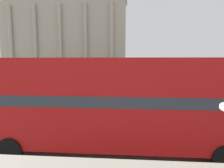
{
  "coord_description": "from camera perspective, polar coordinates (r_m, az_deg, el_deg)",
  "views": [
    {
      "loc": [
        0.21,
        -2.23,
        4.27
      ],
      "look_at": [
        -1.21,
        15.71,
        2.05
      ],
      "focal_mm": 32.0,
      "sensor_mm": 36.0,
      "label": 1
    }
  ],
  "objects": [
    {
      "name": "double_decker_bus",
      "position": [
        8.87,
        0.95,
        -4.98
      ],
      "size": [
        11.34,
        2.69,
        4.35
      ],
      "rotation": [
        0.0,
        0.0,
        0.11
      ],
      "color": "black",
      "rests_on": "ground_plane"
    },
    {
      "name": "plaza_building_left",
      "position": [
        54.79,
        -12.05,
        12.92
      ],
      "size": [
        29.79,
        15.31,
        20.07
      ],
      "color": "#B2A893",
      "rests_on": "ground_plane"
    },
    {
      "name": "traffic_light_near",
      "position": [
        14.7,
        16.25,
        -1.61
      ],
      "size": [
        0.42,
        0.24,
        3.24
      ],
      "color": "black",
      "rests_on": "ground_plane"
    },
    {
      "name": "traffic_light_mid",
      "position": [
        21.16,
        7.66,
        1.38
      ],
      "size": [
        0.42,
        0.24,
        3.36
      ],
      "color": "black",
      "rests_on": "ground_plane"
    },
    {
      "name": "car_white",
      "position": [
        29.79,
        7.04,
        0.09
      ],
      "size": [
        4.2,
        1.93,
        1.35
      ],
      "rotation": [
        0.0,
        0.0,
        4.26
      ],
      "color": "black",
      "rests_on": "ground_plane"
    },
    {
      "name": "pedestrian_blue",
      "position": [
        33.97,
        19.58,
        1.02
      ],
      "size": [
        0.32,
        0.32,
        1.66
      ],
      "rotation": [
        0.0,
        0.0,
        2.08
      ],
      "color": "#282B33",
      "rests_on": "ground_plane"
    },
    {
      "name": "pedestrian_olive",
      "position": [
        30.34,
        -8.91,
        0.8
      ],
      "size": [
        0.32,
        0.32,
        1.77
      ],
      "rotation": [
        0.0,
        0.0,
        1.18
      ],
      "color": "#282B33",
      "rests_on": "ground_plane"
    },
    {
      "name": "pedestrian_yellow",
      "position": [
        21.94,
        24.9,
        -2.3
      ],
      "size": [
        0.32,
        0.32,
        1.68
      ],
      "rotation": [
        0.0,
        0.0,
        3.85
      ],
      "color": "#282B33",
      "rests_on": "ground_plane"
    },
    {
      "name": "pedestrian_white",
      "position": [
        19.71,
        15.48,
        -2.8
      ],
      "size": [
        0.32,
        0.32,
        1.73
      ],
      "rotation": [
        0.0,
        0.0,
        5.03
      ],
      "color": "#282B33",
      "rests_on": "ground_plane"
    }
  ]
}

